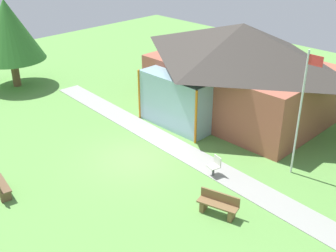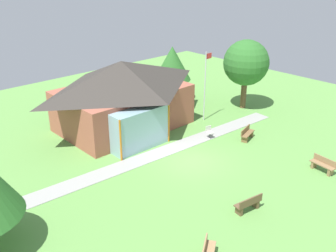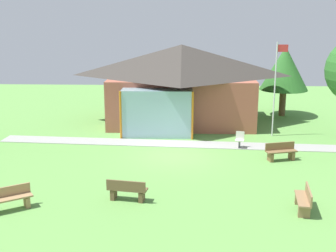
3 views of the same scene
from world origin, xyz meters
The scene contains 10 objects.
ground_plane centered at (0.00, 0.00, 0.00)m, with size 44.00×44.00×0.00m, color #609947.
pavilion centered at (0.14, 6.97, 2.57)m, with size 9.84×7.70×4.94m.
footpath centered at (0.00, 2.00, 0.01)m, with size 19.31×1.30×0.03m, color #999993.
flagpole centered at (5.49, 3.89, 2.95)m, with size 0.64×0.08×5.32m.
bench_mid_right centered at (5.05, -0.49, 0.40)m, with size 1.56×0.83×0.84m.
bench_front_left centered at (-5.75, -6.47, 0.40)m, with size 1.49×1.20×0.84m.
bench_front_center centered at (-1.68, -5.53, 0.40)m, with size 1.55×0.68×0.84m.
bench_front_right centered at (4.72, -6.16, 0.40)m, with size 0.64×1.55×0.84m.
patio_chair_lawn_spare centered at (3.31, 1.42, 0.42)m, with size 0.53×0.53×0.86m.
tree_behind_pavilion_right centered at (7.07, 9.16, 3.22)m, with size 3.22×3.22×4.70m.
Camera 3 is at (0.47, -21.07, 6.86)m, focal length 47.85 mm.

